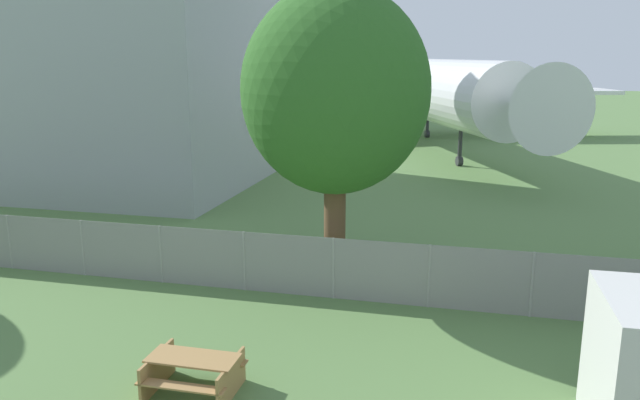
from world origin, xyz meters
name	(u,v)px	position (x,y,z in m)	size (l,w,h in m)	color
hangar_building	(49,47)	(-18.45, 25.17, 6.86)	(22.45, 14.13, 15.28)	#9EA3A8
perimeter_fence	(333,268)	(0.00, 11.34, 0.85)	(56.07, 0.07, 1.71)	gray
airplane	(404,86)	(-1.78, 43.94, 4.11)	(33.77, 41.28, 12.17)	white
picnic_bench_near_cabin	(194,370)	(-1.58, 5.95, 0.47)	(1.77, 1.41, 0.76)	#A37A47
tree_near_hangar	(335,92)	(-0.24, 12.59, 5.47)	(5.16, 5.16, 8.35)	brown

